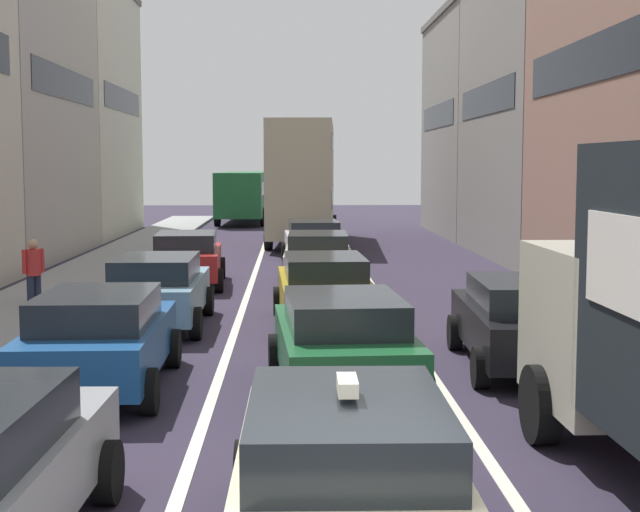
{
  "coord_description": "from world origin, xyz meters",
  "views": [
    {
      "loc": [
        -0.53,
        -5.72,
        3.37
      ],
      "look_at": [
        0.0,
        12.0,
        1.6
      ],
      "focal_mm": 51.86,
      "sensor_mm": 36.0,
      "label": 1
    }
  ],
  "objects_px": {
    "sedan_centre_lane_second": "(343,341)",
    "coupe_centre_lane_fourth": "(318,258)",
    "wagon_left_lane_second": "(99,337)",
    "bus_mid_queue_primary": "(303,177)",
    "bus_far_queue_secondary": "(245,192)",
    "sedan_left_lane_third": "(157,289)",
    "sedan_centre_lane_fifth": "(313,241)",
    "taxi_centre_lane_front": "(346,476)",
    "sedan_left_lane_fourth": "(187,257)",
    "sedan_right_lane_behind_truck": "(523,321)",
    "hatchback_centre_lane_third": "(324,288)",
    "pedestrian_mid_sidewalk": "(33,270)"
  },
  "relations": [
    {
      "from": "wagon_left_lane_second",
      "to": "bus_mid_queue_primary",
      "type": "xyz_separation_m",
      "value": [
        3.35,
        25.65,
        2.03
      ]
    },
    {
      "from": "hatchback_centre_lane_third",
      "to": "taxi_centre_lane_front",
      "type": "bearing_deg",
      "value": 176.7
    },
    {
      "from": "sedan_left_lane_fourth",
      "to": "sedan_right_lane_behind_truck",
      "type": "relative_size",
      "value": 1.0
    },
    {
      "from": "hatchback_centre_lane_third",
      "to": "pedestrian_mid_sidewalk",
      "type": "height_order",
      "value": "pedestrian_mid_sidewalk"
    },
    {
      "from": "coupe_centre_lane_fourth",
      "to": "pedestrian_mid_sidewalk",
      "type": "distance_m",
      "value": 7.8
    },
    {
      "from": "sedan_centre_lane_second",
      "to": "sedan_right_lane_behind_truck",
      "type": "height_order",
      "value": "same"
    },
    {
      "from": "sedan_left_lane_fourth",
      "to": "pedestrian_mid_sidewalk",
      "type": "distance_m",
      "value": 5.24
    },
    {
      "from": "sedan_centre_lane_fifth",
      "to": "sedan_left_lane_fourth",
      "type": "bearing_deg",
      "value": 143.54
    },
    {
      "from": "sedan_left_lane_third",
      "to": "pedestrian_mid_sidewalk",
      "type": "relative_size",
      "value": 2.6
    },
    {
      "from": "sedan_left_lane_third",
      "to": "sedan_left_lane_fourth",
      "type": "distance_m",
      "value": 6.54
    },
    {
      "from": "sedan_centre_lane_second",
      "to": "bus_far_queue_secondary",
      "type": "relative_size",
      "value": 0.42
    },
    {
      "from": "taxi_centre_lane_front",
      "to": "coupe_centre_lane_fourth",
      "type": "height_order",
      "value": "taxi_centre_lane_front"
    },
    {
      "from": "pedestrian_mid_sidewalk",
      "to": "taxi_centre_lane_front",
      "type": "bearing_deg",
      "value": -17.25
    },
    {
      "from": "sedan_left_lane_third",
      "to": "coupe_centre_lane_fourth",
      "type": "height_order",
      "value": "same"
    },
    {
      "from": "sedan_right_lane_behind_truck",
      "to": "bus_mid_queue_primary",
      "type": "xyz_separation_m",
      "value": [
        -3.34,
        24.35,
        2.03
      ]
    },
    {
      "from": "coupe_centre_lane_fourth",
      "to": "bus_far_queue_secondary",
      "type": "height_order",
      "value": "bus_far_queue_secondary"
    },
    {
      "from": "sedan_left_lane_third",
      "to": "taxi_centre_lane_front",
      "type": "bearing_deg",
      "value": -164.79
    },
    {
      "from": "hatchback_centre_lane_third",
      "to": "sedan_right_lane_behind_truck",
      "type": "height_order",
      "value": "same"
    },
    {
      "from": "wagon_left_lane_second",
      "to": "sedan_left_lane_third",
      "type": "distance_m",
      "value": 5.33
    },
    {
      "from": "taxi_centre_lane_front",
      "to": "sedan_centre_lane_fifth",
      "type": "bearing_deg",
      "value": -0.16
    },
    {
      "from": "bus_far_queue_secondary",
      "to": "sedan_centre_lane_second",
      "type": "bearing_deg",
      "value": -173.47
    },
    {
      "from": "sedan_centre_lane_fifth",
      "to": "bus_mid_queue_primary",
      "type": "xyz_separation_m",
      "value": [
        -0.23,
        8.44,
        2.03
      ]
    },
    {
      "from": "bus_mid_queue_primary",
      "to": "bus_far_queue_secondary",
      "type": "height_order",
      "value": "bus_mid_queue_primary"
    },
    {
      "from": "sedan_centre_lane_second",
      "to": "wagon_left_lane_second",
      "type": "relative_size",
      "value": 1.02
    },
    {
      "from": "taxi_centre_lane_front",
      "to": "sedan_left_lane_fourth",
      "type": "relative_size",
      "value": 0.98
    },
    {
      "from": "wagon_left_lane_second",
      "to": "bus_far_queue_secondary",
      "type": "height_order",
      "value": "bus_far_queue_secondary"
    },
    {
      "from": "sedan_centre_lane_second",
      "to": "bus_far_queue_secondary",
      "type": "bearing_deg",
      "value": 1.52
    },
    {
      "from": "taxi_centre_lane_front",
      "to": "coupe_centre_lane_fourth",
      "type": "relative_size",
      "value": 0.99
    },
    {
      "from": "sedan_centre_lane_second",
      "to": "sedan_left_lane_third",
      "type": "height_order",
      "value": "same"
    },
    {
      "from": "sedan_left_lane_third",
      "to": "coupe_centre_lane_fourth",
      "type": "xyz_separation_m",
      "value": [
        3.5,
        6.33,
        0.0
      ]
    },
    {
      "from": "coupe_centre_lane_fourth",
      "to": "taxi_centre_lane_front",
      "type": "bearing_deg",
      "value": -179.4
    },
    {
      "from": "sedan_centre_lane_fifth",
      "to": "bus_far_queue_secondary",
      "type": "distance_m",
      "value": 22.74
    },
    {
      "from": "sedan_left_lane_third",
      "to": "sedan_centre_lane_fifth",
      "type": "height_order",
      "value": "same"
    },
    {
      "from": "sedan_centre_lane_second",
      "to": "bus_far_queue_secondary",
      "type": "distance_m",
      "value": 40.24
    },
    {
      "from": "sedan_centre_lane_fifth",
      "to": "sedan_centre_lane_second",
      "type": "bearing_deg",
      "value": 177.87
    },
    {
      "from": "wagon_left_lane_second",
      "to": "sedan_left_lane_third",
      "type": "relative_size",
      "value": 1.0
    },
    {
      "from": "sedan_left_lane_third",
      "to": "sedan_centre_lane_fifth",
      "type": "xyz_separation_m",
      "value": [
        3.5,
        11.88,
        0.0
      ]
    },
    {
      "from": "bus_mid_queue_primary",
      "to": "sedan_left_lane_third",
      "type": "bearing_deg",
      "value": 173.77
    },
    {
      "from": "sedan_centre_lane_second",
      "to": "bus_far_queue_secondary",
      "type": "xyz_separation_m",
      "value": [
        -3.47,
        40.08,
        0.96
      ]
    },
    {
      "from": "sedan_right_lane_behind_truck",
      "to": "bus_far_queue_secondary",
      "type": "relative_size",
      "value": 0.41
    },
    {
      "from": "sedan_left_lane_third",
      "to": "pedestrian_mid_sidewalk",
      "type": "bearing_deg",
      "value": 53.91
    },
    {
      "from": "sedan_centre_lane_second",
      "to": "coupe_centre_lane_fourth",
      "type": "bearing_deg",
      "value": -3.29
    },
    {
      "from": "wagon_left_lane_second",
      "to": "sedan_left_lane_third",
      "type": "xyz_separation_m",
      "value": [
        0.08,
        5.33,
        0.0
      ]
    },
    {
      "from": "coupe_centre_lane_fourth",
      "to": "sedan_centre_lane_fifth",
      "type": "distance_m",
      "value": 5.55
    },
    {
      "from": "coupe_centre_lane_fourth",
      "to": "sedan_left_lane_fourth",
      "type": "xyz_separation_m",
      "value": [
        -3.63,
        0.21,
        0.0
      ]
    },
    {
      "from": "coupe_centre_lane_fourth",
      "to": "bus_far_queue_secondary",
      "type": "xyz_separation_m",
      "value": [
        -3.44,
        28.0,
        0.96
      ]
    },
    {
      "from": "wagon_left_lane_second",
      "to": "sedan_centre_lane_fifth",
      "type": "bearing_deg",
      "value": -12.74
    },
    {
      "from": "hatchback_centre_lane_third",
      "to": "bus_mid_queue_primary",
      "type": "distance_m",
      "value": 20.4
    },
    {
      "from": "sedan_centre_lane_fifth",
      "to": "coupe_centre_lane_fourth",
      "type": "bearing_deg",
      "value": 177.78
    },
    {
      "from": "sedan_left_lane_fourth",
      "to": "pedestrian_mid_sidewalk",
      "type": "relative_size",
      "value": 2.65
    }
  ]
}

